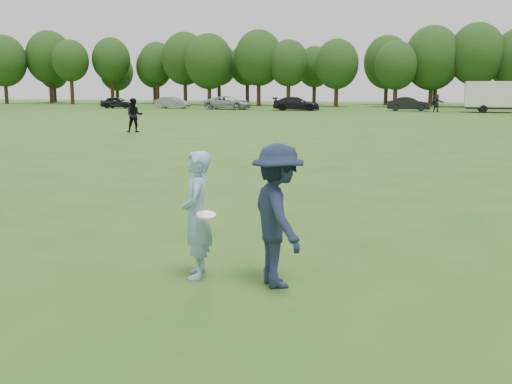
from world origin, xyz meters
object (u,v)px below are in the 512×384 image
at_px(car_d, 296,104).
at_px(car_c, 228,103).
at_px(car_a, 118,102).
at_px(cargo_trailer, 506,95).
at_px(player_far_d, 436,103).
at_px(car_f, 409,104).
at_px(thrower, 197,215).
at_px(car_b, 172,103).
at_px(defender, 278,216).
at_px(player_far_a, 134,115).

bearing_deg(car_d, car_c, 78.54).
distance_m(car_a, cargo_trailer, 44.60).
bearing_deg(car_c, player_far_d, -90.68).
bearing_deg(car_f, car_d, 99.84).
distance_m(thrower, car_b, 66.72).
relative_size(car_a, cargo_trailer, 0.47).
relative_size(defender, car_d, 0.37).
height_order(player_far_d, car_b, player_far_d).
distance_m(defender, car_b, 67.27).
relative_size(car_c, car_f, 1.20).
relative_size(defender, car_f, 0.42).
bearing_deg(car_a, cargo_trailer, -92.00).
relative_size(thrower, cargo_trailer, 0.20).
xyz_separation_m(defender, car_d, (-12.28, 58.71, -0.22)).
xyz_separation_m(car_c, car_f, (20.59, 0.96, -0.01)).
distance_m(defender, car_d, 59.99).
bearing_deg(player_far_d, car_f, 106.46).
height_order(car_c, car_d, car_c).
bearing_deg(car_d, cargo_trailer, -93.18).
relative_size(car_d, car_f, 1.13).
height_order(thrower, car_c, thrower).
xyz_separation_m(car_d, cargo_trailer, (21.88, 0.33, 1.02)).
height_order(thrower, cargo_trailer, cargo_trailer).
bearing_deg(cargo_trailer, player_far_d, -174.35).
distance_m(player_far_a, car_d, 34.30).
height_order(car_d, car_f, car_f).
bearing_deg(car_f, thrower, 179.23).
height_order(defender, car_a, defender).
distance_m(player_far_d, car_b, 31.25).
bearing_deg(player_far_a, car_b, 83.04).
xyz_separation_m(player_far_a, car_f, (14.64, 36.27, -0.24)).
bearing_deg(car_a, thrower, -151.76).
xyz_separation_m(player_far_a, car_a, (-20.27, 35.04, -0.29)).
distance_m(car_b, car_c, 7.77).
height_order(car_b, cargo_trailer, cargo_trailer).
height_order(thrower, car_f, thrower).
relative_size(car_d, cargo_trailer, 0.58).
xyz_separation_m(car_a, car_c, (14.31, 0.27, 0.05)).
bearing_deg(car_b, car_d, -93.00).
bearing_deg(defender, player_far_d, -35.76).
bearing_deg(player_far_d, car_a, 144.63).
relative_size(thrower, car_b, 0.42).
height_order(car_d, cargo_trailer, cargo_trailer).
bearing_deg(car_a, player_far_d, -93.13).
distance_m(player_far_d, car_a, 37.79).
bearing_deg(cargo_trailer, car_a, 179.36).
bearing_deg(player_far_d, car_c, 142.90).
xyz_separation_m(car_d, car_f, (12.20, 2.05, 0.01)).
bearing_deg(player_far_a, thrower, -88.49).
relative_size(thrower, player_far_a, 0.90).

